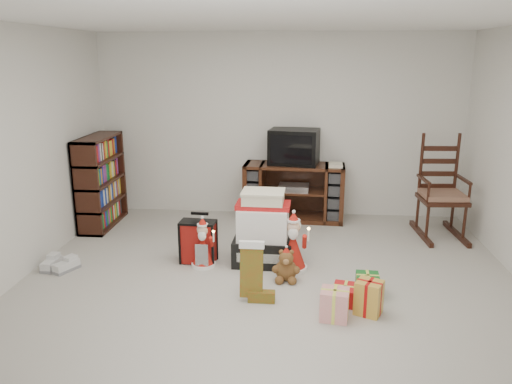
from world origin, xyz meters
TOP-DOWN VIEW (x-y plane):
  - room at (0.00, 0.00)m, footprint 5.01×5.01m
  - tv_stand at (0.22, 2.23)m, footprint 1.37×0.55m
  - bookshelf at (-2.31, 1.77)m, footprint 0.32×0.97m
  - rocking_chair at (2.05, 1.77)m, footprint 0.58×0.90m
  - gift_pile at (-0.10, 0.68)m, footprint 0.65×0.48m
  - red_suitcase at (-0.79, 0.63)m, footprint 0.38×0.22m
  - stocking at (-0.14, -0.18)m, footprint 0.27×0.12m
  - teddy_bear at (0.17, 0.25)m, footprint 0.22×0.19m
  - santa_figurine at (0.23, 0.52)m, footprint 0.31×0.30m
  - mrs_claus_figurine at (-0.73, 0.54)m, footprint 0.27×0.25m
  - sneaker_pair at (-2.23, 0.31)m, footprint 0.37×0.31m
  - gift_cluster at (0.81, -0.27)m, footprint 0.50×0.77m
  - crt_television at (0.21, 2.26)m, footprint 0.71×0.56m

SIDE VIEW (x-z plane):
  - sneaker_pair at x=-2.23m, z-range 0.00..0.10m
  - gift_cluster at x=0.81m, z-range 0.00..0.23m
  - teddy_bear at x=0.17m, z-range -0.02..0.31m
  - mrs_claus_figurine at x=-0.73m, z-range -0.06..0.49m
  - red_suitcase at x=-0.79m, z-range -0.04..0.52m
  - santa_figurine at x=0.23m, z-range -0.07..0.57m
  - stocking at x=-0.14m, z-range 0.00..0.57m
  - gift_pile at x=-0.10m, z-range -0.05..0.74m
  - tv_stand at x=0.22m, z-range 0.00..0.77m
  - rocking_chair at x=2.05m, z-range -0.21..1.10m
  - bookshelf at x=-2.31m, z-range -0.02..1.17m
  - crt_television at x=0.21m, z-range 0.77..1.24m
  - room at x=0.00m, z-range -0.01..2.51m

